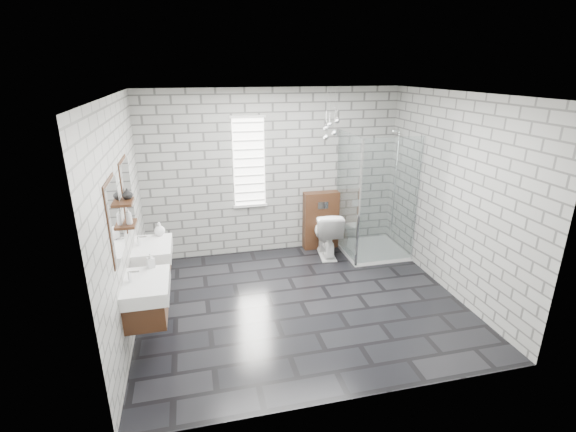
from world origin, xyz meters
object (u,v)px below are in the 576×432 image
object	(u,v)px
shower_enclosure	(371,227)
toilet	(326,233)
vanity_right	(150,251)
cistern_panel	(321,220)
vanity_left	(143,289)

from	to	relation	value
shower_enclosure	toilet	bearing A→B (deg)	164.98
vanity_right	toilet	bearing A→B (deg)	19.11
cistern_panel	toilet	xyz separation A→B (m)	(0.00, -0.33, -0.11)
cistern_panel	toilet	distance (m)	0.35
toilet	vanity_right	bearing A→B (deg)	26.04
cistern_panel	toilet	world-z (taller)	cistern_panel
vanity_left	cistern_panel	size ratio (longest dim) A/B	1.57
shower_enclosure	vanity_left	bearing A→B (deg)	-153.04
shower_enclosure	toilet	world-z (taller)	shower_enclosure
shower_enclosure	toilet	xyz separation A→B (m)	(-0.70, 0.19, -0.12)
vanity_right	toilet	size ratio (longest dim) A/B	2.03
vanity_left	vanity_right	distance (m)	0.98
cistern_panel	shower_enclosure	world-z (taller)	shower_enclosure
toilet	shower_enclosure	bearing A→B (deg)	171.91
vanity_right	vanity_left	bearing A→B (deg)	-90.00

